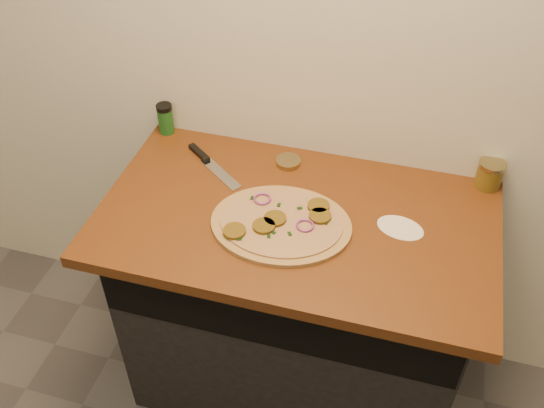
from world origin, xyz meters
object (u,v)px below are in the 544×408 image
(salsa_jar, at_px, (490,174))
(spice_shaker, at_px, (165,119))
(pizza, at_px, (281,223))
(chefs_knife, at_px, (209,162))

(salsa_jar, height_order, spice_shaker, spice_shaker)
(pizza, bearing_deg, salsa_jar, 31.43)
(pizza, distance_m, chefs_knife, 0.38)
(chefs_knife, height_order, salsa_jar, salsa_jar)
(chefs_knife, distance_m, salsa_jar, 0.90)
(pizza, relative_size, chefs_knife, 1.84)
(chefs_knife, bearing_deg, spice_shaker, 147.29)
(spice_shaker, bearing_deg, pizza, -34.62)
(pizza, height_order, salsa_jar, salsa_jar)
(salsa_jar, xyz_separation_m, spice_shaker, (-1.10, 0.00, 0.01))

